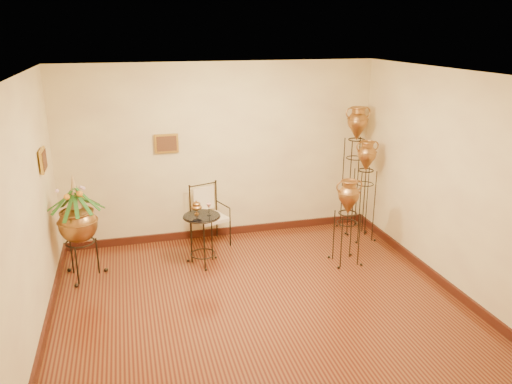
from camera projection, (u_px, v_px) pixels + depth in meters
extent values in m
plane|color=brown|center=(264.00, 313.00, 6.01)|extent=(5.00, 5.00, 0.00)
cube|color=#3C160E|center=(223.00, 231.00, 8.27)|extent=(5.00, 0.04, 0.12)
cube|color=#3C160E|center=(43.00, 340.00, 5.39)|extent=(0.04, 5.00, 0.12)
cube|color=#3C160E|center=(444.00, 283.00, 6.60)|extent=(0.04, 5.00, 0.12)
cube|color=gold|center=(167.00, 144.00, 7.57)|extent=(0.36, 0.03, 0.29)
cube|color=gold|center=(43.00, 160.00, 6.22)|extent=(0.03, 0.36, 0.29)
cube|color=#FBE7BD|center=(210.00, 218.00, 7.79)|extent=(0.58, 0.56, 0.05)
cube|color=#FBE7BD|center=(210.00, 202.00, 7.70)|extent=(0.35, 0.14, 0.37)
cylinder|color=black|center=(202.00, 216.00, 7.04)|extent=(0.52, 0.52, 0.02)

